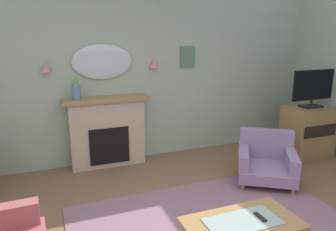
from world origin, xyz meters
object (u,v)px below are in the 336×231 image
Objects in this scene: armchair_by_coffee_table at (266,160)px; tv_cabinet at (307,131)px; coffee_table at (242,227)px; mantel_vase_left at (76,89)px; tv_remote at (260,217)px; tv_flatscreen at (313,88)px; fireplace at (107,132)px; wall_sconce_right at (154,63)px; wall_mirror at (102,62)px; framed_picture at (188,57)px; wall_sconce_left at (46,67)px.

armchair_by_coffee_table is 1.25× the size of tv_cabinet.
mantel_vase_left is at bearing 112.65° from coffee_table.
tv_remote is 3.27m from tv_flatscreen.
tv_cabinet is (3.40, -0.86, -0.12)m from fireplace.
wall_sconce_right is 2.38m from armchair_by_coffee_table.
framed_picture is (1.50, 0.01, 0.04)m from wall_mirror.
coffee_table is at bearing -76.38° from wall_mirror.
tv_remote is at bearing -59.07° from wall_sconce_left.
tv_cabinet is at bearing -16.41° from wall_mirror.
tv_flatscreen is at bearing 36.06° from coffee_table.
tv_remote is at bearing -72.26° from fireplace.
coffee_table is at bearing -92.53° from wall_sconce_right.
fireplace is at bearing -173.84° from wall_sconce_right.
wall_mirror is 2.67× the size of framed_picture.
armchair_by_coffee_table is (2.11, -1.54, -1.40)m from wall_mirror.
framed_picture is 3.37m from coffee_table.
tv_flatscreen reaches higher than tv_remote.
armchair_by_coffee_table is at bearing -28.24° from mantel_vase_left.
wall_mirror is at bearing 163.27° from tv_flatscreen.
framed_picture is 3.32m from tv_remote.
framed_picture is 0.40× the size of tv_cabinet.
mantel_vase_left reaches higher than tv_remote.
wall_sconce_right is 2.76m from tv_flatscreen.
wall_mirror reaches higher than wall_sconce_right.
framed_picture is 0.33× the size of coffee_table.
wall_sconce_right is 0.13× the size of coffee_table.
tv_remote is 0.18× the size of tv_cabinet.
framed_picture is 2.52m from tv_cabinet.
tv_cabinet is at bearing 38.56° from tv_remote.
tv_remote is (1.36, -2.82, -0.88)m from mantel_vase_left.
fireplace reaches higher than tv_cabinet.
wall_mirror is 3.37m from tv_remote.
wall_sconce_left is at bearing 180.00° from wall_sconce_right.
tv_remote is 0.19× the size of tv_flatscreen.
coffee_table is at bearing -67.35° from mantel_vase_left.
framed_picture is at bearing 75.37° from coffee_table.
wall_sconce_left is at bearing 118.23° from coffee_table.
mantel_vase_left is at bearing -16.70° from wall_sconce_left.
coffee_table is (1.17, -2.81, -0.94)m from mantel_vase_left.
wall_mirror is (0.00, 0.14, 1.14)m from fireplace.
coffee_table is (0.72, -2.98, -1.33)m from wall_mirror.
tv_flatscreen reaches higher than coffee_table.
tv_remote is at bearing -73.06° from wall_mirror.
wall_sconce_left is 1.00× the size of wall_sconce_right.
tv_flatscreen reaches higher than armchair_by_coffee_table.
tv_cabinet is (2.68, 1.97, 0.07)m from coffee_table.
wall_sconce_left is 3.58m from armchair_by_coffee_table.
tv_cabinet is 1.07× the size of tv_flatscreen.
wall_sconce_left is 0.39× the size of framed_picture.
wall_sconce_right is 0.17× the size of tv_flatscreen.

